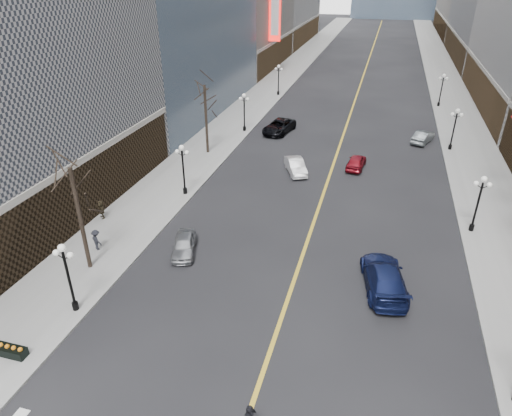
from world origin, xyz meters
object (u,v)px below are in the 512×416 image
Objects in this scene: streetlamp_east_3 at (442,87)px; streetlamp_west_0 at (67,271)px; streetlamp_west_1 at (183,165)px; streetlamp_east_2 at (455,125)px; streetlamp_east_1 at (479,198)px; streetlamp_west_3 at (279,77)px; car_nb_far at (279,126)px; car_nb_near at (184,245)px; car_sb_far at (423,137)px; car_sb_near at (384,277)px; car_sb_mid at (356,162)px; car_nb_mid at (296,166)px; streetlamp_west_2 at (244,108)px.

streetlamp_east_3 is 57.10m from streetlamp_west_0.
streetlamp_east_2 is at bearing 37.33° from streetlamp_west_1.
streetlamp_east_1 is 43.05m from streetlamp_west_3.
streetlamp_east_2 is at bearing 8.34° from car_nb_far.
streetlamp_east_3 is at bearing 90.00° from streetlamp_east_1.
streetlamp_west_1 is 9.54m from car_nb_near.
streetlamp_east_3 is 16.59m from car_sb_far.
streetlamp_west_0 reaches higher than car_nb_near.
car_sb_mid is (-3.27, 19.07, -0.18)m from car_sb_near.
streetlamp_west_3 is at bearing 114.20° from car_nb_far.
streetlamp_west_3 is 29.48m from car_sb_mid.
car_sb_far is at bearing 59.84° from streetlamp_west_0.
streetlamp_west_1 is at bearing -163.23° from car_nb_mid.
streetlamp_east_3 is at bearing -104.39° from car_sb_mid.
streetlamp_west_3 is at bearing 81.89° from car_nb_mid.
streetlamp_west_3 reaches higher than car_nb_near.
car_nb_far is at bearing 77.56° from streetlamp_west_1.
streetlamp_east_3 is (0.00, 18.00, 0.00)m from streetlamp_east_2.
streetlamp_east_3 is 32.38m from car_nb_mid.
car_sb_mid is at bearing -140.64° from streetlamp_east_2.
streetlamp_west_1 is 0.81× the size of car_nb_far.
streetlamp_east_1 reaches higher than car_nb_near.
streetlamp_east_1 and streetlamp_west_0 have the same top height.
streetlamp_east_2 is 0.77× the size of car_sb_near.
streetlamp_east_2 is 1.00× the size of streetlamp_east_3.
car_nb_far is 30.66m from car_sb_near.
car_nb_mid is at bearing -72.52° from car_sb_near.
streetlamp_east_3 is at bearing 0.00° from streetlamp_west_3.
streetlamp_east_3 is 29.68m from streetlamp_west_2.
streetlamp_west_2 is (0.00, 18.00, 0.00)m from streetlamp_west_1.
streetlamp_west_3 is 1.07× the size of car_nb_mid.
car_nb_far is at bearing 10.77° from streetlamp_west_2.
streetlamp_west_2 is 26.86m from car_nb_near.
streetlamp_west_3 is 0.77× the size of car_sb_near.
streetlamp_east_3 is 45.36m from car_sb_near.
car_nb_mid is at bearing -145.16° from streetlamp_east_2.
streetlamp_east_1 is 36.00m from streetlamp_east_3.
streetlamp_east_2 is 29.68m from streetlamp_west_1.
car_nb_near is (3.64, -44.52, -2.25)m from streetlamp_west_3.
streetlamp_west_1 is (-23.60, -18.00, 0.00)m from streetlamp_east_2.
streetlamp_west_3 is (0.00, 18.00, 0.00)m from streetlamp_west_2.
car_sb_mid is at bearing -61.40° from streetlamp_west_3.
streetlamp_west_2 is 16.25m from car_sb_mid.
streetlamp_west_1 is 1.00× the size of streetlamp_west_3.
streetlamp_east_3 is 1.00× the size of streetlamp_west_1.
streetlamp_east_1 is 1.00× the size of streetlamp_west_0.
car_nb_far is (4.15, -17.21, -2.12)m from streetlamp_west_3.
streetlamp_east_1 is 11.05m from car_sb_near.
car_nb_far reaches higher than car_sb_mid.
streetlamp_west_3 is 29.85m from car_nb_mid.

